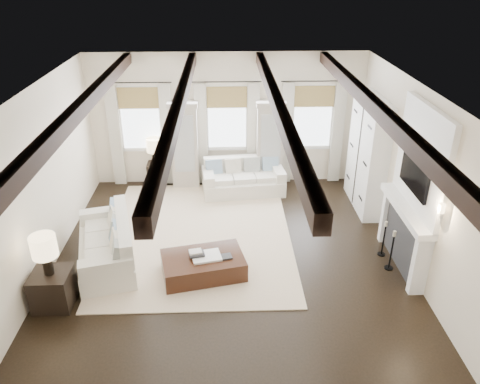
{
  "coord_description": "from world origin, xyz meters",
  "views": [
    {
      "loc": [
        -0.06,
        -7.04,
        5.08
      ],
      "look_at": [
        0.21,
        0.79,
        1.15
      ],
      "focal_mm": 35.0,
      "sensor_mm": 36.0,
      "label": 1
    }
  ],
  "objects_px": {
    "side_table_front": "(53,289)",
    "side_table_back": "(157,175)",
    "ottoman": "(203,266)",
    "sofa_back": "(243,179)",
    "sofa_left": "(109,245)"
  },
  "relations": [
    {
      "from": "ottoman",
      "to": "side_table_back",
      "type": "height_order",
      "value": "side_table_back"
    },
    {
      "from": "side_table_front",
      "to": "side_table_back",
      "type": "height_order",
      "value": "side_table_back"
    },
    {
      "from": "side_table_front",
      "to": "side_table_back",
      "type": "distance_m",
      "value": 4.54
    },
    {
      "from": "side_table_front",
      "to": "sofa_left",
      "type": "bearing_deg",
      "value": 60.8
    },
    {
      "from": "sofa_back",
      "to": "side_table_front",
      "type": "bearing_deg",
      "value": -128.83
    },
    {
      "from": "side_table_back",
      "to": "sofa_back",
      "type": "bearing_deg",
      "value": -10.23
    },
    {
      "from": "sofa_back",
      "to": "ottoman",
      "type": "relative_size",
      "value": 1.4
    },
    {
      "from": "ottoman",
      "to": "side_table_back",
      "type": "relative_size",
      "value": 2.32
    },
    {
      "from": "side_table_front",
      "to": "side_table_back",
      "type": "xyz_separation_m",
      "value": [
        1.12,
        4.4,
        0.0
      ]
    },
    {
      "from": "ottoman",
      "to": "side_table_front",
      "type": "height_order",
      "value": "side_table_front"
    },
    {
      "from": "sofa_left",
      "to": "side_table_front",
      "type": "distance_m",
      "value": 1.34
    },
    {
      "from": "sofa_left",
      "to": "side_table_back",
      "type": "xyz_separation_m",
      "value": [
        0.46,
        3.22,
        -0.05
      ]
    },
    {
      "from": "side_table_front",
      "to": "side_table_back",
      "type": "bearing_deg",
      "value": 75.75
    },
    {
      "from": "sofa_left",
      "to": "side_table_back",
      "type": "bearing_deg",
      "value": 81.86
    },
    {
      "from": "ottoman",
      "to": "side_table_front",
      "type": "relative_size",
      "value": 2.32
    }
  ]
}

